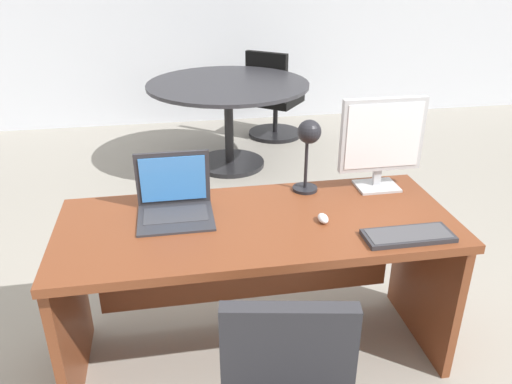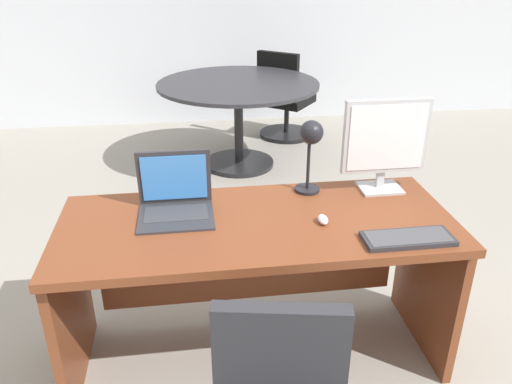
% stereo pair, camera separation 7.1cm
% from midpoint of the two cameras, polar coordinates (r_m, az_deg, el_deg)
% --- Properties ---
extents(ground, '(12.00, 12.00, 0.00)m').
position_cam_midpoint_polar(ground, '(3.85, -4.28, -2.31)').
color(ground, gray).
extents(desk, '(1.70, 0.71, 0.74)m').
position_cam_midpoint_polar(desk, '(2.33, -0.93, -7.22)').
color(desk, brown).
rests_on(desk, ground).
extents(monitor, '(0.40, 0.16, 0.45)m').
position_cam_midpoint_polar(monitor, '(2.45, 13.17, 5.83)').
color(monitor, '#B7BABF').
rests_on(monitor, desk).
extents(laptop, '(0.32, 0.28, 0.27)m').
position_cam_midpoint_polar(laptop, '(2.25, -10.08, -0.36)').
color(laptop, '#2D2D33').
rests_on(laptop, desk).
extents(keyboard, '(0.36, 0.14, 0.02)m').
position_cam_midpoint_polar(keyboard, '(2.13, 15.82, -4.75)').
color(keyboard, '#2D2D33').
rests_on(keyboard, desk).
extents(mouse, '(0.04, 0.08, 0.03)m').
position_cam_midpoint_polar(mouse, '(2.18, 6.62, -2.97)').
color(mouse, silver).
rests_on(mouse, desk).
extents(desk_lamp, '(0.12, 0.14, 0.36)m').
position_cam_midpoint_polar(desk_lamp, '(2.34, 5.07, 5.72)').
color(desk_lamp, black).
rests_on(desk_lamp, desk).
extents(meeting_table, '(1.40, 1.40, 0.77)m').
position_cam_midpoint_polar(meeting_table, '(4.50, -3.58, 9.92)').
color(meeting_table, black).
rests_on(meeting_table, ground).
extents(meeting_chair_near, '(0.65, 0.65, 0.91)m').
position_cam_midpoint_polar(meeting_chair_near, '(5.30, 1.52, 9.88)').
color(meeting_chair_near, black).
rests_on(meeting_chair_near, ground).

